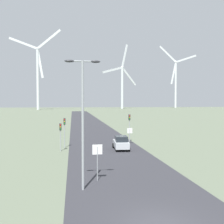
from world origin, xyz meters
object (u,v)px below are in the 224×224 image
at_px(traffic_light_post_near_left, 60,131).
at_px(wind_turbine_left, 38,72).
at_px(streetlamp, 83,109).
at_px(stop_sign_near, 97,155).
at_px(car_approaching, 121,143).
at_px(wind_turbine_center, 122,82).
at_px(wind_turbine_right, 176,79).
at_px(traffic_light_post_mid_left, 65,126).
at_px(stop_sign_far, 130,133).
at_px(traffic_light_post_near_right, 129,122).

bearing_deg(traffic_light_post_near_left, wind_turbine_left, 98.03).
bearing_deg(streetlamp, traffic_light_post_near_left, 98.43).
height_order(stop_sign_near, car_approaching, stop_sign_near).
distance_m(wind_turbine_center, wind_turbine_right, 70.99).
relative_size(traffic_light_post_near_left, traffic_light_post_mid_left, 0.87).
height_order(stop_sign_near, traffic_light_post_mid_left, traffic_light_post_mid_left).
bearing_deg(wind_turbine_left, streetlamp, -81.94).
distance_m(stop_sign_near, traffic_light_post_near_left, 13.92).
distance_m(car_approaching, wind_turbine_right, 262.29).
distance_m(traffic_light_post_mid_left, wind_turbine_left, 189.50).
distance_m(stop_sign_near, wind_turbine_center, 229.12).
bearing_deg(stop_sign_far, traffic_light_post_mid_left, -167.83).
height_order(stop_sign_far, traffic_light_post_mid_left, traffic_light_post_mid_left).
distance_m(stop_sign_far, wind_turbine_left, 189.30).
xyz_separation_m(wind_turbine_center, wind_turbine_right, (64.81, 28.33, 6.06)).
height_order(streetlamp, stop_sign_far, streetlamp).
distance_m(stop_sign_far, wind_turbine_center, 210.31).
relative_size(streetlamp, stop_sign_far, 3.90).
height_order(stop_sign_near, traffic_light_post_near_left, traffic_light_post_near_left).
distance_m(traffic_light_post_near_right, car_approaching, 6.80).
bearing_deg(stop_sign_far, wind_turbine_right, 66.25).
relative_size(wind_turbine_center, wind_turbine_right, 0.92).
relative_size(traffic_light_post_near_left, wind_turbine_center, 0.06).
bearing_deg(car_approaching, wind_turbine_center, 79.14).
relative_size(traffic_light_post_near_left, traffic_light_post_near_right, 0.82).
bearing_deg(traffic_light_post_mid_left, car_approaching, -18.18).
bearing_deg(traffic_light_post_mid_left, wind_turbine_right, 64.48).
bearing_deg(car_approaching, wind_turbine_right, 66.21).
distance_m(traffic_light_post_near_left, wind_turbine_left, 191.91).
xyz_separation_m(stop_sign_near, wind_turbine_center, (44.74, 223.52, 23.08)).
height_order(traffic_light_post_near_right, traffic_light_post_mid_left, traffic_light_post_near_right).
xyz_separation_m(wind_turbine_left, wind_turbine_center, (74.77, 22.16, -6.10)).
bearing_deg(wind_turbine_right, wind_turbine_center, -156.39).
bearing_deg(wind_turbine_center, wind_turbine_left, -163.49).
bearing_deg(traffic_light_post_near_right, wind_turbine_left, 101.47).
xyz_separation_m(traffic_light_post_near_right, wind_turbine_left, (-36.94, 182.00, 28.04)).
bearing_deg(traffic_light_post_mid_left, traffic_light_post_near_right, 19.01).
height_order(car_approaching, wind_turbine_right, wind_turbine_right).
bearing_deg(car_approaching, streetlamp, -110.22).
bearing_deg(wind_turbine_center, stop_sign_near, -101.32).
distance_m(car_approaching, wind_turbine_left, 193.44).
relative_size(wind_turbine_left, wind_turbine_center, 1.08).
xyz_separation_m(stop_sign_near, traffic_light_post_near_left, (-3.52, 13.45, 0.58)).
relative_size(traffic_light_post_near_right, wind_turbine_left, 0.07).
relative_size(traffic_light_post_mid_left, wind_turbine_left, 0.06).
relative_size(stop_sign_far, wind_turbine_left, 0.04).
bearing_deg(traffic_light_post_near_left, wind_turbine_center, 77.06).
xyz_separation_m(traffic_light_post_mid_left, wind_turbine_left, (-26.96, 185.43, 28.23)).
bearing_deg(streetlamp, wind_turbine_left, 98.06).
bearing_deg(wind_turbine_right, traffic_light_post_mid_left, -115.52).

